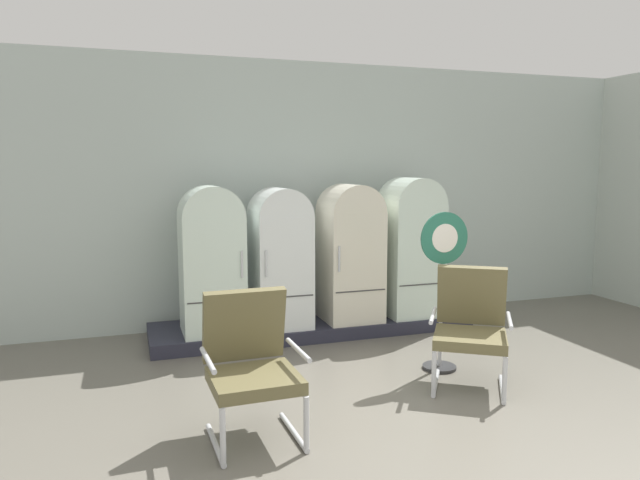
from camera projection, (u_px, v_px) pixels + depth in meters
The scene contains 10 objects.
ground at pixel (449, 454), 3.96m from camera, with size 12.00×10.00×0.05m, color #666257.
back_wall at pixel (297, 192), 7.20m from camera, with size 11.76×0.12×3.17m.
display_plinth at pixel (313, 326), 6.79m from camera, with size 3.70×0.95×0.15m, color #282837.
refrigerator_0 at pixel (211, 255), 6.19m from camera, with size 0.65×0.65×1.57m.
refrigerator_1 at pixel (280, 253), 6.45m from camera, with size 0.60×0.69×1.54m.
refrigerator_2 at pixel (350, 248), 6.70m from camera, with size 0.64×0.67×1.57m.
refrigerator_3 at pixel (411, 242), 6.92m from camera, with size 0.64×0.64×1.64m.
armchair_left at pixel (251, 360), 4.14m from camera, with size 0.69×0.72×1.04m.
armchair_right at pixel (470, 323), 5.12m from camera, with size 0.89×0.92×1.04m.
sign_stand at pixel (442, 291), 5.46m from camera, with size 0.48×0.32×1.50m.
Camera 1 is at (-2.02, -3.27, 1.92)m, focal length 32.74 mm.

